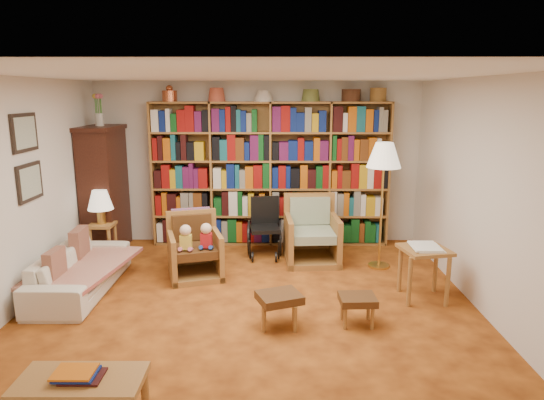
{
  "coord_description": "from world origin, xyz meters",
  "views": [
    {
      "loc": [
        0.27,
        -5.02,
        2.32
      ],
      "look_at": [
        0.23,
        0.6,
        1.08
      ],
      "focal_mm": 32.0,
      "sensor_mm": 36.0,
      "label": 1
    }
  ],
  "objects_px": {
    "armchair_sage": "(311,236)",
    "floor_lamp": "(384,160)",
    "footstool_a": "(279,300)",
    "side_table_lamp": "(103,235)",
    "coffee_table": "(81,384)",
    "side_table_papers": "(424,257)",
    "sofa": "(80,271)",
    "armchair_leather": "(196,249)",
    "footstool_b": "(357,301)",
    "wheelchair": "(265,229)"
  },
  "relations": [
    {
      "from": "armchair_sage",
      "to": "floor_lamp",
      "type": "distance_m",
      "value": 1.47
    },
    {
      "from": "armchair_sage",
      "to": "footstool_a",
      "type": "bearing_deg",
      "value": -103.06
    },
    {
      "from": "side_table_lamp",
      "to": "coffee_table",
      "type": "distance_m",
      "value": 3.64
    },
    {
      "from": "armchair_sage",
      "to": "footstool_a",
      "type": "distance_m",
      "value": 2.09
    },
    {
      "from": "side_table_papers",
      "to": "coffee_table",
      "type": "height_order",
      "value": "side_table_papers"
    },
    {
      "from": "side_table_lamp",
      "to": "side_table_papers",
      "type": "bearing_deg",
      "value": -17.35
    },
    {
      "from": "armchair_sage",
      "to": "side_table_lamp",
      "type": "bearing_deg",
      "value": -178.78
    },
    {
      "from": "sofa",
      "to": "coffee_table",
      "type": "bearing_deg",
      "value": -158.48
    },
    {
      "from": "armchair_leather",
      "to": "coffee_table",
      "type": "relative_size",
      "value": 0.97
    },
    {
      "from": "floor_lamp",
      "to": "side_table_papers",
      "type": "xyz_separation_m",
      "value": [
        0.28,
        -1.05,
        -0.96
      ]
    },
    {
      "from": "floor_lamp",
      "to": "side_table_lamp",
      "type": "bearing_deg",
      "value": 176.46
    },
    {
      "from": "sofa",
      "to": "floor_lamp",
      "type": "relative_size",
      "value": 1.03
    },
    {
      "from": "side_table_papers",
      "to": "footstool_a",
      "type": "relative_size",
      "value": 1.24
    },
    {
      "from": "sofa",
      "to": "floor_lamp",
      "type": "distance_m",
      "value": 4.02
    },
    {
      "from": "armchair_leather",
      "to": "footstool_a",
      "type": "xyz_separation_m",
      "value": [
        1.07,
        -1.44,
        -0.06
      ]
    },
    {
      "from": "coffee_table",
      "to": "sofa",
      "type": "bearing_deg",
      "value": 111.69
    },
    {
      "from": "side_table_lamp",
      "to": "sofa",
      "type": "bearing_deg",
      "value": -84.72
    },
    {
      "from": "sofa",
      "to": "armchair_sage",
      "type": "distance_m",
      "value": 3.06
    },
    {
      "from": "side_table_papers",
      "to": "coffee_table",
      "type": "bearing_deg",
      "value": -144.3
    },
    {
      "from": "side_table_lamp",
      "to": "footstool_b",
      "type": "distance_m",
      "value": 3.79
    },
    {
      "from": "armchair_leather",
      "to": "floor_lamp",
      "type": "distance_m",
      "value": 2.7
    },
    {
      "from": "side_table_lamp",
      "to": "footstool_b",
      "type": "xyz_separation_m",
      "value": [
        3.26,
        -1.93,
        -0.13
      ]
    },
    {
      "from": "armchair_leather",
      "to": "armchair_sage",
      "type": "relative_size",
      "value": 0.93
    },
    {
      "from": "floor_lamp",
      "to": "footstool_b",
      "type": "height_order",
      "value": "floor_lamp"
    },
    {
      "from": "armchair_leather",
      "to": "footstool_b",
      "type": "distance_m",
      "value": 2.33
    },
    {
      "from": "armchair_leather",
      "to": "armchair_sage",
      "type": "distance_m",
      "value": 1.65
    },
    {
      "from": "side_table_lamp",
      "to": "wheelchair",
      "type": "distance_m",
      "value": 2.29
    },
    {
      "from": "side_table_papers",
      "to": "wheelchair",
      "type": "bearing_deg",
      "value": 139.7
    },
    {
      "from": "wheelchair",
      "to": "floor_lamp",
      "type": "relative_size",
      "value": 0.5
    },
    {
      "from": "sofa",
      "to": "footstool_b",
      "type": "height_order",
      "value": "sofa"
    },
    {
      "from": "coffee_table",
      "to": "footstool_a",
      "type": "bearing_deg",
      "value": 47.03
    },
    {
      "from": "floor_lamp",
      "to": "footstool_a",
      "type": "height_order",
      "value": "floor_lamp"
    },
    {
      "from": "sofa",
      "to": "side_table_lamp",
      "type": "distance_m",
      "value": 1.09
    },
    {
      "from": "armchair_leather",
      "to": "side_table_papers",
      "type": "bearing_deg",
      "value": -15.56
    },
    {
      "from": "footstool_b",
      "to": "coffee_table",
      "type": "xyz_separation_m",
      "value": [
        -2.2,
        -1.56,
        0.07
      ]
    },
    {
      "from": "wheelchair",
      "to": "side_table_lamp",
      "type": "bearing_deg",
      "value": -173.02
    },
    {
      "from": "armchair_leather",
      "to": "wheelchair",
      "type": "height_order",
      "value": "wheelchair"
    },
    {
      "from": "floor_lamp",
      "to": "footstool_a",
      "type": "distance_m",
      "value": 2.51
    },
    {
      "from": "footstool_b",
      "to": "coffee_table",
      "type": "distance_m",
      "value": 2.7
    },
    {
      "from": "wheelchair",
      "to": "floor_lamp",
      "type": "height_order",
      "value": "floor_lamp"
    },
    {
      "from": "wheelchair",
      "to": "coffee_table",
      "type": "xyz_separation_m",
      "value": [
        -1.22,
        -3.76,
        -0.06
      ]
    },
    {
      "from": "wheelchair",
      "to": "side_table_papers",
      "type": "xyz_separation_m",
      "value": [
        1.84,
        -1.56,
        0.12
      ]
    },
    {
      "from": "side_table_papers",
      "to": "footstool_a",
      "type": "bearing_deg",
      "value": -157.42
    },
    {
      "from": "floor_lamp",
      "to": "coffee_table",
      "type": "xyz_separation_m",
      "value": [
        -2.78,
        -3.25,
        -1.14
      ]
    },
    {
      "from": "side_table_papers",
      "to": "footstool_b",
      "type": "distance_m",
      "value": 1.1
    },
    {
      "from": "sofa",
      "to": "coffee_table",
      "type": "height_order",
      "value": "sofa"
    },
    {
      "from": "sofa",
      "to": "side_table_lamp",
      "type": "bearing_deg",
      "value": 5.11
    },
    {
      "from": "footstool_b",
      "to": "side_table_lamp",
      "type": "bearing_deg",
      "value": 149.4
    },
    {
      "from": "armchair_sage",
      "to": "footstool_b",
      "type": "xyz_separation_m",
      "value": [
        0.32,
        -1.99,
        -0.1
      ]
    },
    {
      "from": "sofa",
      "to": "side_table_lamp",
      "type": "height_order",
      "value": "side_table_lamp"
    }
  ]
}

